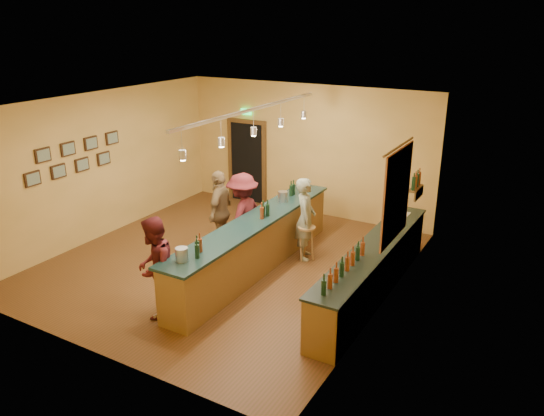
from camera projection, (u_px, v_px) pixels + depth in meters
The scene contains 18 objects.
floor at pixel (227, 262), 10.70m from camera, with size 7.00×7.00×0.00m, color #543918.
ceiling at pixel (222, 103), 9.62m from camera, with size 6.50×7.00×0.02m, color silver.
wall_back at pixel (306, 150), 13.01m from camera, with size 6.50×0.02×3.20m, color tan.
wall_front at pixel (80, 253), 7.30m from camera, with size 6.50×0.02×3.20m, color tan.
wall_left at pixel (103, 165), 11.68m from camera, with size 0.02×7.00×3.20m, color tan.
wall_right at pixel (389, 217), 8.64m from camera, with size 0.02×7.00×3.20m, color tan.
doorway at pixel (247, 160), 13.95m from camera, with size 1.15×0.09×2.48m.
tapestry at pixel (397, 195), 8.89m from camera, with size 0.03×1.40×1.60m, color maroon.
bottle_shelf at pixel (417, 183), 10.20m from camera, with size 0.17×0.55×0.54m.
picture_grid at pixel (75, 157), 10.93m from camera, with size 0.06×2.20×0.70m, color #382111, non-canonical shape.
back_counter at pixel (372, 270), 9.29m from camera, with size 0.60×4.55×1.27m.
tasting_bar at pixel (255, 241), 10.18m from camera, with size 0.73×5.10×1.38m.
pendant_track at pixel (253, 118), 9.38m from camera, with size 0.11×4.60×0.50m.
bartender at pixel (305, 219), 10.65m from camera, with size 0.62×0.41×1.70m, color gray.
customer_a at pixel (155, 268), 8.56m from camera, with size 0.83×0.65×1.70m, color #59191E.
customer_b at pixel (220, 211), 10.99m from camera, with size 1.03×0.43×1.75m, color #997A51.
customer_c at pixel (243, 216), 10.69m from camera, with size 1.15×0.66×1.77m, color #59191E.
bar_stool at pixel (307, 233), 10.63m from camera, with size 0.35×0.35×0.72m.
Camera 1 is at (5.61, -7.96, 4.66)m, focal length 35.00 mm.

